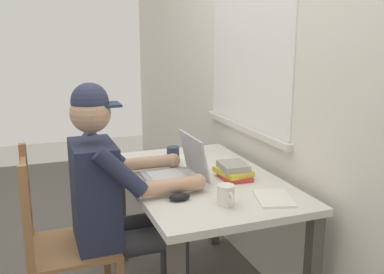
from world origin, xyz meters
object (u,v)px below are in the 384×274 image
computer_mouse (180,197)px  seated_person (116,195)px  coffee_mug_dark (173,156)px  laptop (179,170)px  book_stack_main (234,171)px  desk (200,194)px  wooden_chair (60,246)px  coffee_mug_white (226,195)px

computer_mouse → seated_person: bearing=-137.9°
computer_mouse → coffee_mug_dark: bearing=164.7°
laptop → book_stack_main: 0.29m
desk → laptop: bearing=-83.1°
wooden_chair → coffee_mug_dark: 0.78m
seated_person → coffee_mug_white: (0.39, 0.41, 0.08)m
desk → wooden_chair: (0.02, -0.73, -0.16)m
book_stack_main → laptop: bearing=-104.4°
seated_person → coffee_mug_white: seated_person is taller
seated_person → computer_mouse: (0.26, 0.24, 0.05)m
seated_person → wooden_chair: (-0.00, -0.28, -0.22)m
desk → computer_mouse: 0.37m
wooden_chair → laptop: bearing=90.2°
desk → coffee_mug_dark: (-0.26, -0.07, 0.15)m
desk → seated_person: bearing=-87.8°
seated_person → coffee_mug_dark: 0.48m
computer_mouse → wooden_chair: bearing=-117.0°
desk → book_stack_main: 0.22m
wooden_chair → laptop: size_ratio=2.80×
seated_person → book_stack_main: size_ratio=5.93×
desk → coffee_mug_white: coffee_mug_white is taller
seated_person → laptop: size_ratio=3.72×
desk → coffee_mug_dark: 0.30m
seated_person → wooden_chair: 0.36m
coffee_mug_white → coffee_mug_dark: 0.66m
computer_mouse → desk: bearing=142.7°
computer_mouse → book_stack_main: 0.42m
laptop → coffee_mug_white: size_ratio=2.84×
coffee_mug_white → coffee_mug_dark: size_ratio=1.05×
coffee_mug_white → laptop: bearing=-167.8°
laptop → computer_mouse: (0.27, -0.09, -0.04)m
laptop → coffee_mug_dark: laptop is taller
desk → computer_mouse: computer_mouse is taller
laptop → computer_mouse: laptop is taller
desk → coffee_mug_white: bearing=-5.8°
desk → wooden_chair: wooden_chair is taller
desk → seated_person: (0.02, -0.45, 0.06)m
seated_person → book_stack_main: 0.61m
desk → wooden_chair: bearing=-88.6°
desk → book_stack_main: (0.09, 0.15, 0.14)m
laptop → coffee_mug_white: laptop is taller
desk → coffee_mug_dark: bearing=-165.3°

